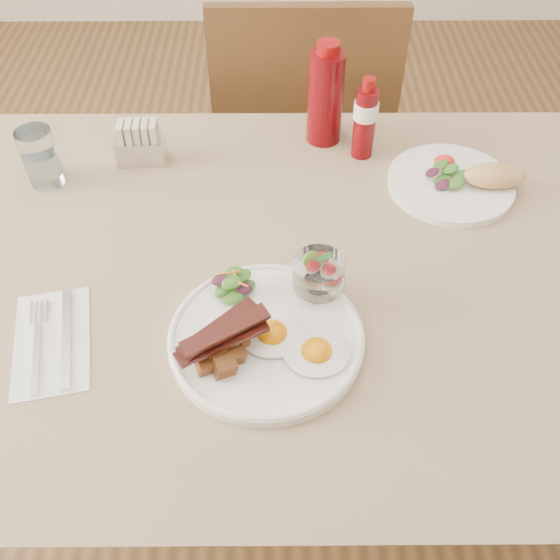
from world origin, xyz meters
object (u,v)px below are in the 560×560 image
(second_plate, at_px, (461,181))
(ketchup_bottle, at_px, (325,96))
(chair_far, at_px, (301,142))
(water_glass, at_px, (41,160))
(table, at_px, (315,301))
(sugar_caddy, at_px, (140,145))
(main_plate, at_px, (266,338))
(fruit_cup, at_px, (319,274))
(hot_sauce_bottle, at_px, (365,119))

(second_plate, xyz_separation_m, ketchup_bottle, (-0.24, 0.15, 0.08))
(chair_far, xyz_separation_m, second_plate, (0.27, -0.47, 0.24))
(second_plate, bearing_deg, water_glass, 178.32)
(water_glass, bearing_deg, chair_far, 42.72)
(table, relative_size, sugar_caddy, 14.46)
(ketchup_bottle, bearing_deg, second_plate, -32.83)
(table, bearing_deg, ketchup_bottle, 85.46)
(chair_far, height_order, water_glass, chair_far)
(main_plate, distance_m, second_plate, 0.49)
(fruit_cup, height_order, ketchup_bottle, ketchup_bottle)
(chair_far, xyz_separation_m, ketchup_bottle, (0.03, -0.31, 0.32))
(table, height_order, second_plate, second_plate)
(water_glass, bearing_deg, fruit_cup, -31.33)
(fruit_cup, height_order, second_plate, fruit_cup)
(table, xyz_separation_m, second_plate, (0.27, 0.19, 0.10))
(second_plate, distance_m, ketchup_bottle, 0.30)
(chair_far, bearing_deg, sugar_caddy, -129.68)
(table, distance_m, hot_sauce_bottle, 0.35)
(sugar_caddy, distance_m, water_glass, 0.18)
(ketchup_bottle, bearing_deg, hot_sauce_bottle, -36.83)
(chair_far, distance_m, ketchup_bottle, 0.45)
(second_plate, relative_size, sugar_caddy, 2.68)
(main_plate, relative_size, ketchup_bottle, 1.41)
(chair_far, relative_size, fruit_cup, 11.74)
(table, relative_size, water_glass, 12.43)
(ketchup_bottle, xyz_separation_m, water_glass, (-0.51, -0.13, -0.05))
(main_plate, relative_size, second_plate, 1.14)
(hot_sauce_bottle, bearing_deg, sugar_caddy, -177.57)
(fruit_cup, distance_m, water_glass, 0.56)
(table, bearing_deg, hot_sauce_bottle, 71.66)
(second_plate, distance_m, sugar_caddy, 0.59)
(chair_far, bearing_deg, main_plate, -95.60)
(table, height_order, hot_sauce_bottle, hot_sauce_bottle)
(main_plate, bearing_deg, table, 62.44)
(chair_far, height_order, ketchup_bottle, ketchup_bottle)
(fruit_cup, distance_m, hot_sauce_bottle, 0.39)
(table, relative_size, second_plate, 5.40)
(chair_far, bearing_deg, water_glass, -137.28)
(fruit_cup, relative_size, water_glass, 0.74)
(chair_far, xyz_separation_m, hot_sauce_bottle, (0.10, -0.37, 0.30))
(fruit_cup, distance_m, ketchup_bottle, 0.43)
(sugar_caddy, bearing_deg, second_plate, -10.76)
(fruit_cup, bearing_deg, water_glass, 148.67)
(main_plate, height_order, water_glass, water_glass)
(ketchup_bottle, bearing_deg, table, -94.54)
(main_plate, xyz_separation_m, second_plate, (0.35, 0.35, 0.01))
(chair_far, bearing_deg, hot_sauce_bottle, -74.99)
(second_plate, bearing_deg, ketchup_bottle, 147.17)
(table, distance_m, fruit_cup, 0.17)
(sugar_caddy, height_order, water_glass, water_glass)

